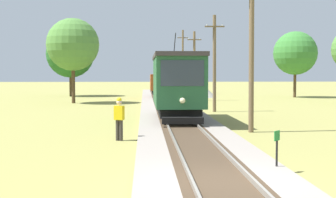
{
  "coord_description": "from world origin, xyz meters",
  "views": [
    {
      "loc": [
        -1.81,
        -10.52,
        2.78
      ],
      "look_at": [
        -0.55,
        13.93,
        1.36
      ],
      "focal_mm": 48.37,
      "sensor_mm": 36.0,
      "label": 1
    }
  ],
  "objects_px": {
    "utility_pole_mid": "(214,62)",
    "freight_car": "(161,84)",
    "utility_pole_distant": "(183,61)",
    "track_worker": "(119,117)",
    "red_tram": "(177,83)",
    "tree_right_far": "(295,53)",
    "utility_pole_near_tram": "(251,48)",
    "utility_pole_far": "(194,65)",
    "gravel_pile": "(205,92)",
    "trackside_signal_marker": "(277,149)",
    "tree_left_far": "(73,45)",
    "tree_left_near": "(70,54)"
  },
  "relations": [
    {
      "from": "utility_pole_far",
      "to": "track_worker",
      "type": "height_order",
      "value": "utility_pole_far"
    },
    {
      "from": "utility_pole_distant",
      "to": "track_worker",
      "type": "xyz_separation_m",
      "value": [
        -6.02,
        -40.62,
        -3.29
      ]
    },
    {
      "from": "red_tram",
      "to": "utility_pole_far",
      "type": "relative_size",
      "value": 1.23
    },
    {
      "from": "tree_left_near",
      "to": "trackside_signal_marker",
      "type": "bearing_deg",
      "value": -73.5
    },
    {
      "from": "red_tram",
      "to": "tree_right_far",
      "type": "relative_size",
      "value": 1.14
    },
    {
      "from": "red_tram",
      "to": "track_worker",
      "type": "relative_size",
      "value": 4.79
    },
    {
      "from": "utility_pole_mid",
      "to": "utility_pole_distant",
      "type": "bearing_deg",
      "value": 90.0
    },
    {
      "from": "freight_car",
      "to": "trackside_signal_marker",
      "type": "xyz_separation_m",
      "value": [
        1.85,
        -36.9,
        -0.89
      ]
    },
    {
      "from": "utility_pole_mid",
      "to": "utility_pole_far",
      "type": "bearing_deg",
      "value": 90.0
    },
    {
      "from": "freight_car",
      "to": "utility_pole_distant",
      "type": "bearing_deg",
      "value": 72.39
    },
    {
      "from": "utility_pole_far",
      "to": "track_worker",
      "type": "relative_size",
      "value": 3.88
    },
    {
      "from": "utility_pole_distant",
      "to": "trackside_signal_marker",
      "type": "xyz_separation_m",
      "value": [
        -1.31,
        -46.85,
        -3.61
      ]
    },
    {
      "from": "red_tram",
      "to": "tree_left_far",
      "type": "xyz_separation_m",
      "value": [
        -8.35,
        16.14,
        3.16
      ]
    },
    {
      "from": "red_tram",
      "to": "freight_car",
      "type": "xyz_separation_m",
      "value": [
        -0.0,
        23.53,
        -0.64
      ]
    },
    {
      "from": "gravel_pile",
      "to": "tree_left_far",
      "type": "distance_m",
      "value": 16.7
    },
    {
      "from": "utility_pole_near_tram",
      "to": "gravel_pile",
      "type": "relative_size",
      "value": 2.9
    },
    {
      "from": "tree_left_near",
      "to": "track_worker",
      "type": "bearing_deg",
      "value": -77.79
    },
    {
      "from": "utility_pole_distant",
      "to": "track_worker",
      "type": "distance_m",
      "value": 41.19
    },
    {
      "from": "red_tram",
      "to": "tree_left_far",
      "type": "relative_size",
      "value": 1.1
    },
    {
      "from": "red_tram",
      "to": "utility_pole_distant",
      "type": "bearing_deg",
      "value": 84.62
    },
    {
      "from": "utility_pole_mid",
      "to": "gravel_pile",
      "type": "xyz_separation_m",
      "value": [
        1.82,
        18.62,
        -2.91
      ]
    },
    {
      "from": "utility_pole_far",
      "to": "gravel_pile",
      "type": "bearing_deg",
      "value": 71.88
    },
    {
      "from": "freight_car",
      "to": "gravel_pile",
      "type": "relative_size",
      "value": 1.98
    },
    {
      "from": "utility_pole_distant",
      "to": "tree_right_far",
      "type": "xyz_separation_m",
      "value": [
        12.03,
        -8.72,
        0.72
      ]
    },
    {
      "from": "freight_car",
      "to": "track_worker",
      "type": "distance_m",
      "value": 30.8
    },
    {
      "from": "tree_left_near",
      "to": "tree_left_far",
      "type": "xyz_separation_m",
      "value": [
        2.29,
        -12.67,
        0.31
      ]
    },
    {
      "from": "freight_car",
      "to": "utility_pole_near_tram",
      "type": "distance_m",
      "value": 28.55
    },
    {
      "from": "utility_pole_near_tram",
      "to": "utility_pole_mid",
      "type": "bearing_deg",
      "value": 90.0
    },
    {
      "from": "tree_right_far",
      "to": "red_tram",
      "type": "bearing_deg",
      "value": -121.52
    },
    {
      "from": "gravel_pile",
      "to": "track_worker",
      "type": "relative_size",
      "value": 1.47
    },
    {
      "from": "utility_pole_mid",
      "to": "freight_car",
      "type": "bearing_deg",
      "value": 100.47
    },
    {
      "from": "utility_pole_mid",
      "to": "tree_left_far",
      "type": "distance_m",
      "value": 15.16
    },
    {
      "from": "freight_car",
      "to": "tree_left_far",
      "type": "bearing_deg",
      "value": -138.49
    },
    {
      "from": "utility_pole_near_tram",
      "to": "utility_pole_distant",
      "type": "relative_size",
      "value": 0.91
    },
    {
      "from": "utility_pole_near_tram",
      "to": "utility_pole_distant",
      "type": "bearing_deg",
      "value": 90.0
    },
    {
      "from": "trackside_signal_marker",
      "to": "gravel_pile",
      "type": "height_order",
      "value": "gravel_pile"
    },
    {
      "from": "trackside_signal_marker",
      "to": "track_worker",
      "type": "height_order",
      "value": "track_worker"
    },
    {
      "from": "track_worker",
      "to": "tree_right_far",
      "type": "xyz_separation_m",
      "value": [
        18.05,
        31.9,
        4.01
      ]
    },
    {
      "from": "utility_pole_mid",
      "to": "track_worker",
      "type": "height_order",
      "value": "utility_pole_mid"
    },
    {
      "from": "utility_pole_mid",
      "to": "tree_left_near",
      "type": "distance_m",
      "value": 26.33
    },
    {
      "from": "utility_pole_distant",
      "to": "gravel_pile",
      "type": "height_order",
      "value": "utility_pole_distant"
    },
    {
      "from": "freight_car",
      "to": "tree_right_far",
      "type": "relative_size",
      "value": 0.7
    },
    {
      "from": "utility_pole_distant",
      "to": "gravel_pile",
      "type": "relative_size",
      "value": 3.18
    },
    {
      "from": "red_tram",
      "to": "gravel_pile",
      "type": "distance_m",
      "value": 25.59
    },
    {
      "from": "utility_pole_far",
      "to": "gravel_pile",
      "type": "relative_size",
      "value": 2.63
    },
    {
      "from": "freight_car",
      "to": "gravel_pile",
      "type": "bearing_deg",
      "value": 17.02
    },
    {
      "from": "red_tram",
      "to": "track_worker",
      "type": "distance_m",
      "value": 7.78
    },
    {
      "from": "freight_car",
      "to": "utility_pole_near_tram",
      "type": "bearing_deg",
      "value": -83.63
    },
    {
      "from": "freight_car",
      "to": "tree_left_far",
      "type": "xyz_separation_m",
      "value": [
        -8.35,
        -7.39,
        3.79
      ]
    },
    {
      "from": "utility_pole_mid",
      "to": "tree_right_far",
      "type": "relative_size",
      "value": 0.92
    }
  ]
}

